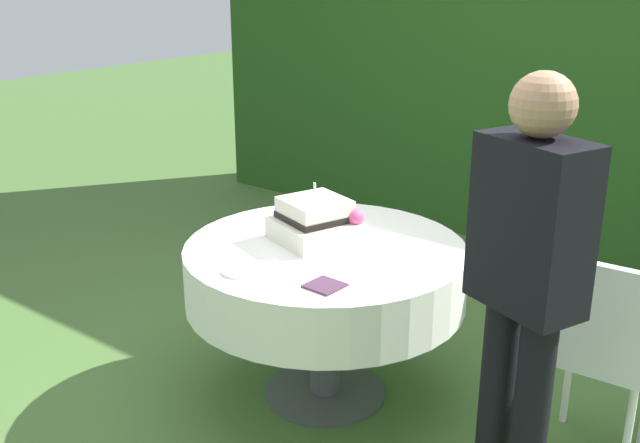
{
  "coord_description": "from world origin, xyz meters",
  "views": [
    {
      "loc": [
        1.81,
        -2.41,
        1.9
      ],
      "look_at": [
        -0.04,
        0.01,
        0.83
      ],
      "focal_mm": 41.95,
      "sensor_mm": 36.0,
      "label": 1
    }
  ],
  "objects_px": {
    "cake_table": "(325,274)",
    "serving_plate_left": "(316,215)",
    "serving_plate_far": "(339,210)",
    "serving_plate_near": "(238,272)",
    "standing_person": "(525,283)",
    "garden_chair": "(600,342)",
    "wedding_cake": "(316,221)",
    "napkin_stack": "(325,286)"
  },
  "relations": [
    {
      "from": "cake_table",
      "to": "serving_plate_left",
      "type": "xyz_separation_m",
      "value": [
        -0.28,
        0.3,
        0.14
      ]
    },
    {
      "from": "serving_plate_far",
      "to": "serving_plate_left",
      "type": "xyz_separation_m",
      "value": [
        -0.04,
        -0.13,
        0.0
      ]
    },
    {
      "from": "cake_table",
      "to": "serving_plate_left",
      "type": "bearing_deg",
      "value": 133.0
    },
    {
      "from": "serving_plate_near",
      "to": "standing_person",
      "type": "distance_m",
      "value": 1.13
    },
    {
      "from": "cake_table",
      "to": "standing_person",
      "type": "bearing_deg",
      "value": -15.72
    },
    {
      "from": "garden_chair",
      "to": "serving_plate_left",
      "type": "bearing_deg",
      "value": 176.94
    },
    {
      "from": "cake_table",
      "to": "serving_plate_left",
      "type": "relative_size",
      "value": 10.98
    },
    {
      "from": "wedding_cake",
      "to": "serving_plate_left",
      "type": "distance_m",
      "value": 0.35
    },
    {
      "from": "cake_table",
      "to": "serving_plate_left",
      "type": "distance_m",
      "value": 0.43
    },
    {
      "from": "serving_plate_far",
      "to": "napkin_stack",
      "type": "relative_size",
      "value": 0.84
    },
    {
      "from": "serving_plate_left",
      "to": "napkin_stack",
      "type": "bearing_deg",
      "value": -50.28
    },
    {
      "from": "garden_chair",
      "to": "standing_person",
      "type": "bearing_deg",
      "value": -103.38
    },
    {
      "from": "serving_plate_far",
      "to": "garden_chair",
      "type": "distance_m",
      "value": 1.39
    },
    {
      "from": "serving_plate_far",
      "to": "garden_chair",
      "type": "xyz_separation_m",
      "value": [
        1.36,
        -0.2,
        -0.2
      ]
    },
    {
      "from": "serving_plate_near",
      "to": "standing_person",
      "type": "relative_size",
      "value": 0.08
    },
    {
      "from": "garden_chair",
      "to": "standing_person",
      "type": "distance_m",
      "value": 0.65
    },
    {
      "from": "serving_plate_far",
      "to": "wedding_cake",
      "type": "bearing_deg",
      "value": -67.97
    },
    {
      "from": "cake_table",
      "to": "garden_chair",
      "type": "xyz_separation_m",
      "value": [
        1.13,
        0.22,
        -0.06
      ]
    },
    {
      "from": "wedding_cake",
      "to": "standing_person",
      "type": "bearing_deg",
      "value": -16.01
    },
    {
      "from": "wedding_cake",
      "to": "serving_plate_left",
      "type": "bearing_deg",
      "value": 126.97
    },
    {
      "from": "garden_chair",
      "to": "napkin_stack",
      "type": "bearing_deg",
      "value": -147.15
    },
    {
      "from": "wedding_cake",
      "to": "serving_plate_left",
      "type": "relative_size",
      "value": 3.65
    },
    {
      "from": "wedding_cake",
      "to": "napkin_stack",
      "type": "xyz_separation_m",
      "value": [
        0.33,
        -0.37,
        -0.08
      ]
    },
    {
      "from": "serving_plate_far",
      "to": "standing_person",
      "type": "relative_size",
      "value": 0.07
    },
    {
      "from": "wedding_cake",
      "to": "napkin_stack",
      "type": "height_order",
      "value": "wedding_cake"
    },
    {
      "from": "wedding_cake",
      "to": "napkin_stack",
      "type": "distance_m",
      "value": 0.5
    },
    {
      "from": "serving_plate_left",
      "to": "napkin_stack",
      "type": "xyz_separation_m",
      "value": [
        0.53,
        -0.64,
        -0.0
      ]
    },
    {
      "from": "wedding_cake",
      "to": "serving_plate_near",
      "type": "relative_size",
      "value": 3.09
    },
    {
      "from": "garden_chair",
      "to": "wedding_cake",
      "type": "bearing_deg",
      "value": -170.82
    },
    {
      "from": "serving_plate_left",
      "to": "napkin_stack",
      "type": "relative_size",
      "value": 0.86
    },
    {
      "from": "cake_table",
      "to": "garden_chair",
      "type": "distance_m",
      "value": 1.15
    },
    {
      "from": "napkin_stack",
      "to": "standing_person",
      "type": "xyz_separation_m",
      "value": [
        0.75,
        0.06,
        0.19
      ]
    },
    {
      "from": "serving_plate_left",
      "to": "napkin_stack",
      "type": "distance_m",
      "value": 0.83
    },
    {
      "from": "serving_plate_far",
      "to": "serving_plate_left",
      "type": "relative_size",
      "value": 0.98
    },
    {
      "from": "serving_plate_left",
      "to": "standing_person",
      "type": "height_order",
      "value": "standing_person"
    },
    {
      "from": "wedding_cake",
      "to": "garden_chair",
      "type": "bearing_deg",
      "value": 9.18
    },
    {
      "from": "wedding_cake",
      "to": "serving_plate_far",
      "type": "height_order",
      "value": "wedding_cake"
    },
    {
      "from": "wedding_cake",
      "to": "serving_plate_far",
      "type": "bearing_deg",
      "value": 112.03
    },
    {
      "from": "standing_person",
      "to": "serving_plate_far",
      "type": "bearing_deg",
      "value": 150.35
    },
    {
      "from": "cake_table",
      "to": "standing_person",
      "type": "xyz_separation_m",
      "value": [
        1.01,
        -0.28,
        0.33
      ]
    },
    {
      "from": "serving_plate_near",
      "to": "serving_plate_far",
      "type": "distance_m",
      "value": 0.88
    },
    {
      "from": "serving_plate_left",
      "to": "garden_chair",
      "type": "relative_size",
      "value": 0.13
    }
  ]
}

